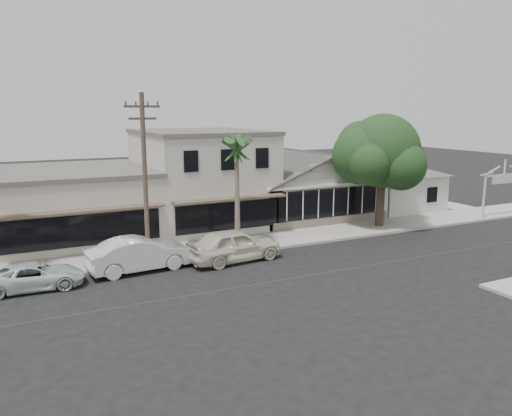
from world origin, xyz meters
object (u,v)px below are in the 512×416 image
car_2 (35,276)px  arch_sign (504,177)px  car_1 (140,254)px  shade_tree (380,153)px  utility_pole (145,176)px  car_0 (234,245)px

car_2 → arch_sign: bearing=-84.7°
car_1 → shade_tree: size_ratio=0.67×
utility_pole → car_2: 7.09m
utility_pole → arch_sign: bearing=0.2°
car_1 → utility_pole: bearing=-45.9°
arch_sign → utility_pole: (-27.40, -0.10, 1.63)m
arch_sign → utility_pole: utility_pole is taller
arch_sign → car_1: bearing=-178.4°
utility_pole → car_1: size_ratio=1.70×
arch_sign → car_0: 23.14m
car_1 → car_2: (-5.00, -0.56, -0.27)m
car_1 → car_2: 5.04m
utility_pole → car_0: (4.41, -1.27, -3.89)m
arch_sign → car_2: 33.11m
arch_sign → car_1: arch_sign is taller
arch_sign → car_2: (-32.99, -1.34, -2.55)m
car_0 → utility_pole: bearing=67.8°
car_1 → car_2: car_1 is taller
arch_sign → utility_pole: bearing=-179.8°
utility_pole → car_2: size_ratio=2.06×
arch_sign → car_1: (-27.99, -0.78, -2.29)m
car_0 → shade_tree: 13.41m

